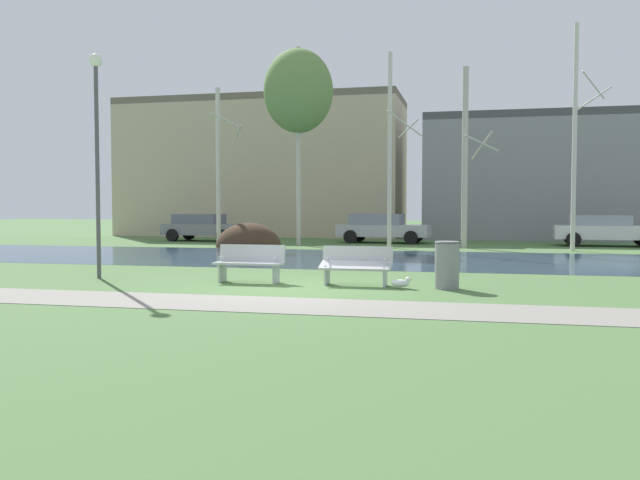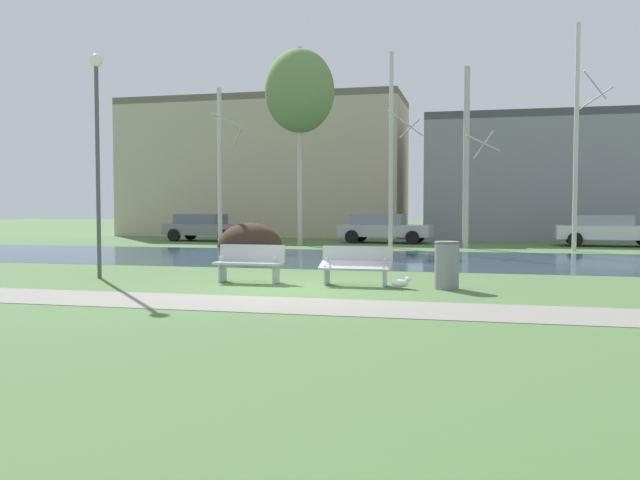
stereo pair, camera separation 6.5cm
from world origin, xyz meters
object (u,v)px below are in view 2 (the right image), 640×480
parked_hatch_third_white (608,230)px  trash_bin (447,264)px  streetlamp (97,130)px  parked_sedan_second_silver (383,227)px  seagull (401,283)px  parked_van_nearest_grey (205,227)px  bench_left (250,262)px  bench_right (356,264)px

parked_hatch_third_white → trash_bin: bearing=-110.1°
streetlamp → parked_sedan_second_silver: bearing=75.1°
parked_sedan_second_silver → parked_hatch_third_white: bearing=-2.4°
streetlamp → parked_hatch_third_white: 22.64m
parked_sedan_second_silver → seagull: bearing=-80.9°
trash_bin → streetlamp: bearing=178.5°
streetlamp → parked_van_nearest_grey: bearing=104.9°
parked_hatch_third_white → streetlamp: bearing=-131.0°
bench_left → seagull: (3.56, -0.43, -0.34)m
bench_left → parked_sedan_second_silver: bearing=87.6°
bench_right → parked_hatch_third_white: parked_hatch_third_white is taller
parked_van_nearest_grey → parked_sedan_second_silver: 9.16m
streetlamp → parked_van_nearest_grey: size_ratio=1.26×
seagull → parked_sedan_second_silver: size_ratio=0.10×
bench_left → parked_van_nearest_grey: parked_van_nearest_grey is taller
streetlamp → bench_right: bearing=-0.4°
streetlamp → parked_sedan_second_silver: size_ratio=1.21×
bench_right → streetlamp: 7.17m
bench_left → seagull: bearing=-6.9°
trash_bin → parked_van_nearest_grey: parked_van_nearest_grey is taller
bench_right → parked_sedan_second_silver: parked_sedan_second_silver is taller
trash_bin → parked_sedan_second_silver: size_ratio=0.23×
bench_right → parked_hatch_third_white: bearing=64.0°
seagull → parked_sedan_second_silver: bearing=99.1°
bench_right → streetlamp: size_ratio=0.29×
parked_sedan_second_silver → streetlamp: bearing=-104.9°
trash_bin → parked_van_nearest_grey: bearing=126.9°
seagull → streetlamp: 8.28m
bench_right → parked_hatch_third_white: (8.29, 17.00, 0.27)m
bench_right → seagull: 1.19m
parked_sedan_second_silver → parked_hatch_third_white: 10.09m
bench_left → trash_bin: bearing=-2.2°
seagull → parked_sedan_second_silver: 18.09m
parked_van_nearest_grey → parked_hatch_third_white: 19.24m
bench_left → bench_right: size_ratio=1.00×
seagull → parked_hatch_third_white: bearing=67.5°
parked_sedan_second_silver → bench_right: bearing=-84.1°
parked_van_nearest_grey → parked_sedan_second_silver: size_ratio=0.96×
streetlamp → parked_hatch_third_white: (14.72, 16.96, -2.89)m
parked_van_nearest_grey → bench_left: bearing=-63.7°
trash_bin → streetlamp: size_ratio=0.19×
bench_left → parked_hatch_third_white: size_ratio=0.35×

